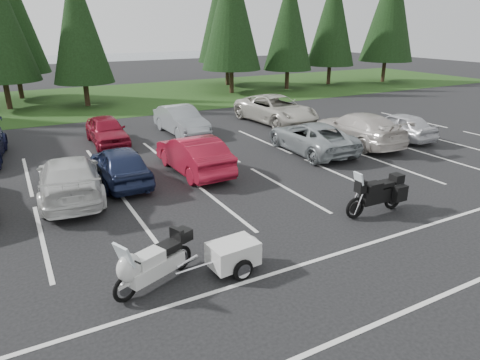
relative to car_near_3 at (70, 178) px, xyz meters
name	(u,v)px	position (x,y,z in m)	size (l,w,h in m)	color
ground	(218,217)	(3.70, -3.80, -0.71)	(120.00, 120.00, 0.00)	black
grass_strip	(82,101)	(3.70, 20.20, -0.71)	(80.00, 16.00, 0.01)	#1A3912
lake_water	(74,66)	(7.70, 51.20, -0.71)	(70.00, 50.00, 0.02)	slate
stall_markings	(193,195)	(3.70, -1.80, -0.71)	(32.00, 16.00, 0.01)	silver
conifer_5	(78,23)	(3.70, 17.80, 4.92)	(4.14, 4.14, 9.63)	#332316
conifer_6	(231,9)	(15.70, 18.30, 6.00)	(4.93, 4.93, 11.48)	#332316
conifer_7	(289,21)	(21.20, 18.00, 5.10)	(4.27, 4.27, 9.94)	#332316
conifer_8	(333,17)	(26.70, 18.80, 5.46)	(4.53, 4.53, 10.56)	#332316
conifer_9	(391,7)	(32.70, 17.50, 6.36)	(5.19, 5.19, 12.10)	#332316
conifer_back_b	(6,7)	(-0.30, 23.70, 6.06)	(4.97, 4.97, 11.58)	#332316
conifer_back_c	(227,1)	(17.70, 23.00, 6.78)	(5.50, 5.50, 12.81)	#332316
car_near_3	(70,178)	(0.00, 0.00, 0.00)	(1.99, 4.89, 1.42)	silver
car_near_4	(120,165)	(1.84, 0.66, -0.01)	(1.66, 4.13, 1.41)	#1B2445
car_near_5	(193,154)	(4.69, 0.48, 0.03)	(1.56, 4.48, 1.47)	maroon
car_near_6	(311,137)	(10.55, 0.56, -0.02)	(2.29, 4.96, 1.38)	gray
car_near_7	(357,128)	(13.37, 0.61, 0.06)	(2.16, 5.31, 1.54)	beige
car_near_8	(399,126)	(15.98, 0.36, -0.03)	(1.61, 4.00, 1.36)	silver
car_far_2	(107,130)	(2.63, 6.49, -0.03)	(1.60, 3.97, 1.35)	maroon
car_far_3	(181,120)	(6.58, 6.68, 0.02)	(1.54, 4.42, 1.46)	gray
car_far_4	(276,109)	(12.52, 6.55, 0.09)	(2.66, 5.77, 1.60)	beige
touring_motorcycle	(154,258)	(0.86, -6.37, -0.03)	(2.46, 0.76, 1.36)	silver
cargo_trailer	(233,257)	(2.68, -6.71, -0.33)	(1.64, 0.92, 0.76)	silver
adventure_motorcycle	(376,191)	(8.05, -5.89, 0.04)	(2.47, 0.86, 1.50)	black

